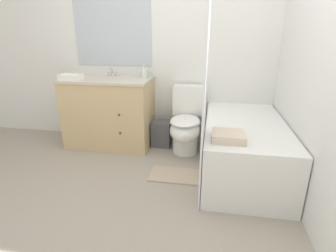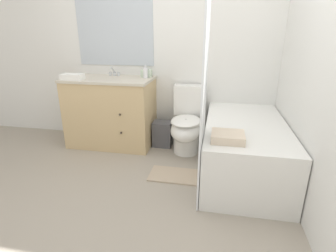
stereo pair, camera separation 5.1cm
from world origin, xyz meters
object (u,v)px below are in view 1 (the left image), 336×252
Objects in this scene: sink_faucet at (112,73)px; wastebasket at (161,134)px; tissue_box at (145,73)px; hand_towel_folded at (71,77)px; bath_towel_folded at (229,136)px; vanity_cabinet at (110,112)px; soap_dispenser at (144,73)px; toilet at (186,124)px; bathtub at (243,147)px; bath_mat at (179,176)px.

sink_faucet is 0.98m from wastebasket.
tissue_box is at bearing -0.56° from sink_faucet.
tissue_box is at bearing 24.99° from hand_towel_folded.
bath_towel_folded is (0.75, -0.97, 0.41)m from wastebasket.
vanity_cabinet is 0.65m from soap_dispenser.
bathtub is at bearing -31.47° from toilet.
sink_faucet reaches higher than bathtub.
toilet is (0.96, -0.23, -0.53)m from sink_faucet.
toilet is 0.52× the size of bathtub.
wastebasket is at bearing 161.81° from toilet.
wastebasket is at bearing -11.36° from sink_faucet.
hand_towel_folded is at bearing -151.60° from vanity_cabinet.
toilet is at bearing 5.82° from hand_towel_folded.
toilet is 6.46× the size of tissue_box.
bath_mat is at bearing -89.11° from toilet.
bathtub is at bearing -21.23° from sink_faucet.
toilet is 1.28× the size of bath_mat.
sink_faucet reaches higher than bath_towel_folded.
soap_dispenser is at bearing 9.54° from vanity_cabinet.
soap_dispenser is (0.01, -0.10, 0.02)m from tissue_box.
wastebasket is at bearing 152.66° from bathtub.
vanity_cabinet is at bearing 28.40° from hand_towel_folded.
tissue_box is at bearing 98.59° from soap_dispenser.
tissue_box reaches higher than wastebasket.
vanity_cabinet is 0.65m from tissue_box.
tissue_box is (-0.54, 0.23, 0.55)m from toilet.
hand_towel_folded reaches higher than bath_towel_folded.
soap_dispenser reaches higher than tissue_box.
sink_faucet is 0.93× the size of soap_dispenser.
hand_towel_folded is at bearing -174.18° from toilet.
bathtub is 5.51× the size of bath_towel_folded.
soap_dispenser is (0.44, -0.10, 0.03)m from sink_faucet.
wastebasket is 0.53× the size of bath_mat.
tissue_box is at bearing 156.96° from toilet.
tissue_box is at bearing 150.68° from wastebasket.
vanity_cabinet reaches higher than bath_towel_folded.
bath_towel_folded is at bearing -46.14° from soap_dispenser.
soap_dispenser reaches higher than bath_towel_folded.
toilet reaches higher than wastebasket.
hand_towel_folded reaches higher than bathtub.
bath_towel_folded is (0.44, -0.87, 0.22)m from toilet.
sink_faucet is at bearing 179.44° from tissue_box.
soap_dispenser reaches higher than sink_faucet.
bath_mat is at bearing -34.66° from vanity_cabinet.
bathtub is 0.60m from bath_towel_folded.
soap_dispenser reaches higher than toilet.
soap_dispenser is 0.26× the size of bath_mat.
bathtub is at bearing -15.58° from vanity_cabinet.
bath_mat is (-0.62, -0.23, -0.26)m from bathtub.
soap_dispenser reaches higher than bath_mat.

